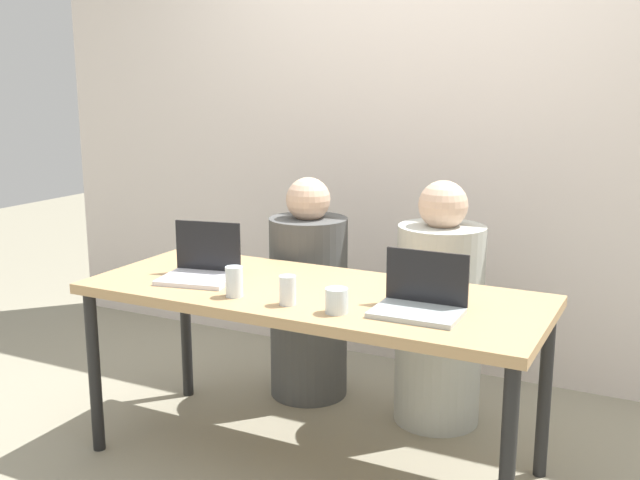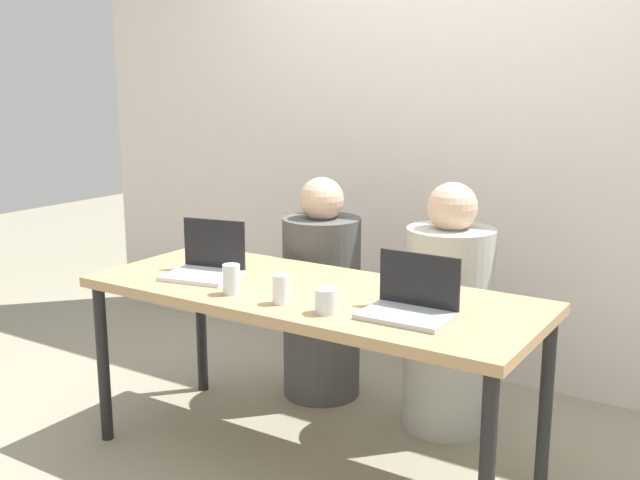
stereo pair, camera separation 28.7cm
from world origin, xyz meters
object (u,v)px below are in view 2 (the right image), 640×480
object	(u,v)px
person_on_right	(448,321)
water_glass_left	(231,281)
laptop_front_left	(206,264)
water_glass_right	(326,303)
water_glass_center	(281,291)
person_on_left	(322,300)
laptop_front_right	(410,303)

from	to	relation	value
person_on_right	water_glass_left	size ratio (longest dim) A/B	9.58
laptop_front_left	water_glass_right	bearing A→B (deg)	-24.45
laptop_front_left	water_glass_center	distance (m)	0.50
person_on_left	laptop_front_right	distance (m)	1.08
laptop_front_right	water_glass_right	world-z (taller)	laptop_front_right
laptop_front_left	person_on_right	bearing A→B (deg)	28.00
person_on_right	water_glass_right	xyz separation A→B (m)	(-0.12, -0.81, 0.27)
person_on_left	water_glass_right	world-z (taller)	person_on_left
water_glass_right	water_glass_center	distance (m)	0.20
person_on_left	water_glass_center	size ratio (longest dim) A/B	10.04
person_on_left	laptop_front_left	distance (m)	0.73
person_on_right	laptop_front_left	bearing A→B (deg)	27.94
person_on_right	water_glass_center	size ratio (longest dim) A/B	10.28
laptop_front_right	water_glass_right	distance (m)	0.29
laptop_front_right	person_on_left	bearing A→B (deg)	138.24
person_on_left	water_glass_center	xyz separation A→B (m)	(0.34, -0.80, 0.29)
person_on_right	water_glass_right	bearing A→B (deg)	70.55
water_glass_left	water_glass_center	bearing A→B (deg)	-0.05
person_on_left	laptop_front_right	size ratio (longest dim) A/B	3.52
water_glass_left	laptop_front_right	bearing A→B (deg)	10.21
laptop_front_right	person_on_right	bearing A→B (deg)	100.69
laptop_front_right	laptop_front_left	xyz separation A→B (m)	(-0.93, 0.03, 0.00)
person_on_left	laptop_front_left	size ratio (longest dim) A/B	3.31
water_glass_right	laptop_front_right	bearing A→B (deg)	26.92
laptop_front_left	water_glass_center	bearing A→B (deg)	-28.67
person_on_right	laptop_front_right	xyz separation A→B (m)	(0.14, -0.68, 0.28)
person_on_right	laptop_front_left	size ratio (longest dim) A/B	3.39
laptop_front_right	water_glass_left	xyz separation A→B (m)	(-0.68, -0.12, 0.00)
person_on_right	laptop_front_left	distance (m)	1.06
person_on_left	water_glass_center	bearing A→B (deg)	98.57
person_on_left	person_on_right	size ratio (longest dim) A/B	0.98
laptop_front_right	water_glass_center	distance (m)	0.47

